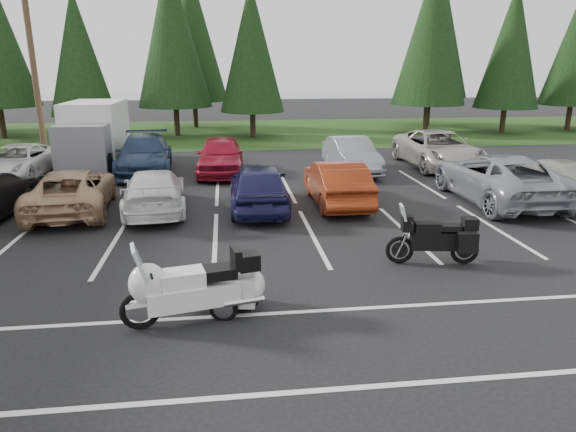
% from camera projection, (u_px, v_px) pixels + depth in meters
% --- Properties ---
extents(ground, '(120.00, 120.00, 0.00)m').
position_uv_depth(ground, '(300.00, 249.00, 13.29)').
color(ground, black).
rests_on(ground, ground).
extents(grass_strip, '(80.00, 16.00, 0.01)m').
position_uv_depth(grass_strip, '(251.00, 132.00, 36.13)').
color(grass_strip, '#1B3611').
rests_on(grass_strip, ground).
extents(lake_water, '(70.00, 50.00, 0.02)m').
position_uv_depth(lake_water, '(269.00, 102.00, 66.11)').
color(lake_water, slate).
rests_on(lake_water, ground).
extents(utility_pole, '(1.60, 0.26, 9.00)m').
position_uv_depth(utility_pole, '(33.00, 62.00, 22.21)').
color(utility_pole, '#473321').
rests_on(utility_pole, ground).
extents(box_truck, '(2.40, 5.60, 2.90)m').
position_uv_depth(box_truck, '(92.00, 135.00, 23.85)').
color(box_truck, silver).
rests_on(box_truck, ground).
extents(stall_markings, '(32.00, 16.00, 0.01)m').
position_uv_depth(stall_markings, '(291.00, 226.00, 15.19)').
color(stall_markings, silver).
rests_on(stall_markings, ground).
extents(conifer_3, '(3.87, 3.87, 9.02)m').
position_uv_depth(conifer_3, '(78.00, 53.00, 30.94)').
color(conifer_3, '#332316').
rests_on(conifer_3, ground).
extents(conifer_4, '(4.80, 4.80, 11.17)m').
position_uv_depth(conifer_4, '(172.00, 33.00, 32.65)').
color(conifer_4, '#332316').
rests_on(conifer_4, ground).
extents(conifer_5, '(4.14, 4.14, 9.63)m').
position_uv_depth(conifer_5, '(251.00, 47.00, 32.25)').
color(conifer_5, '#332316').
rests_on(conifer_5, ground).
extents(conifer_6, '(4.93, 4.93, 11.48)m').
position_uv_depth(conifer_6, '(432.00, 31.00, 33.82)').
color(conifer_6, '#332316').
rests_on(conifer_6, ground).
extents(conifer_7, '(4.27, 4.27, 9.94)m').
position_uv_depth(conifer_7, '(512.00, 46.00, 34.43)').
color(conifer_7, '#332316').
rests_on(conifer_7, ground).
extents(conifer_back_b, '(4.97, 4.97, 11.58)m').
position_uv_depth(conifer_back_b, '(191.00, 33.00, 37.08)').
color(conifer_back_b, '#332316').
rests_on(conifer_back_b, ground).
extents(conifer_back_c, '(5.50, 5.50, 12.81)m').
position_uv_depth(conifer_back_c, '(434.00, 24.00, 38.30)').
color(conifer_back_c, '#332316').
rests_on(conifer_back_c, ground).
extents(car_near_2, '(2.84, 5.28, 1.41)m').
position_uv_depth(car_near_2, '(72.00, 191.00, 16.42)').
color(car_near_2, tan).
rests_on(car_near_2, ground).
extents(car_near_3, '(2.36, 4.87, 1.37)m').
position_uv_depth(car_near_3, '(154.00, 191.00, 16.52)').
color(car_near_3, silver).
rests_on(car_near_3, ground).
extents(car_near_4, '(1.92, 4.62, 1.57)m').
position_uv_depth(car_near_4, '(259.00, 186.00, 16.70)').
color(car_near_4, '#1B1B43').
rests_on(car_near_4, ground).
extents(car_near_5, '(1.59, 4.55, 1.50)m').
position_uv_depth(car_near_5, '(337.00, 183.00, 17.35)').
color(car_near_5, maroon).
rests_on(car_near_5, ground).
extents(car_near_6, '(2.86, 6.06, 1.67)m').
position_uv_depth(car_near_6, '(499.00, 178.00, 17.71)').
color(car_near_6, gray).
rests_on(car_near_6, ground).
extents(car_near_7, '(2.39, 5.06, 1.42)m').
position_uv_depth(car_near_7, '(551.00, 178.00, 18.18)').
color(car_near_7, '#9F9E92').
rests_on(car_near_7, ground).
extents(car_far_0, '(2.57, 5.02, 1.36)m').
position_uv_depth(car_far_0, '(18.00, 162.00, 21.50)').
color(car_far_0, silver).
rests_on(car_far_0, ground).
extents(car_far_1, '(2.72, 5.78, 1.63)m').
position_uv_depth(car_far_1, '(144.00, 154.00, 22.41)').
color(car_far_1, '#1C2B47').
rests_on(car_far_1, ground).
extents(car_far_2, '(2.08, 4.82, 1.62)m').
position_uv_depth(car_far_2, '(221.00, 156.00, 22.17)').
color(car_far_2, maroon).
rests_on(car_far_2, ground).
extents(car_far_3, '(1.81, 4.67, 1.52)m').
position_uv_depth(car_far_3, '(351.00, 155.00, 22.55)').
color(car_far_3, gray).
rests_on(car_far_3, ground).
extents(car_far_4, '(2.80, 6.01, 1.67)m').
position_uv_depth(car_far_4, '(438.00, 149.00, 23.69)').
color(car_far_4, '#A59F98').
rests_on(car_far_4, ground).
extents(touring_motorcycle, '(3.02, 1.49, 1.60)m').
position_uv_depth(touring_motorcycle, '(192.00, 281.00, 9.35)').
color(touring_motorcycle, silver).
rests_on(touring_motorcycle, ground).
extents(cargo_trailer, '(1.80, 1.16, 0.78)m').
position_uv_depth(cargo_trailer, '(226.00, 290.00, 9.93)').
color(cargo_trailer, silver).
rests_on(cargo_trailer, ground).
extents(adventure_motorcycle, '(2.54, 1.19, 1.49)m').
position_uv_depth(adventure_motorcycle, '(433.00, 234.00, 12.11)').
color(adventure_motorcycle, black).
rests_on(adventure_motorcycle, ground).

